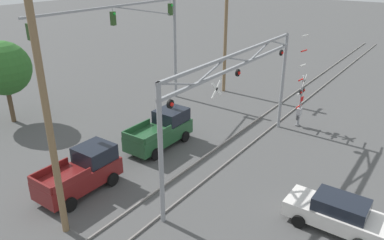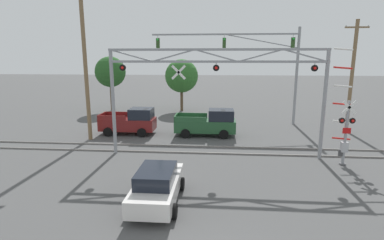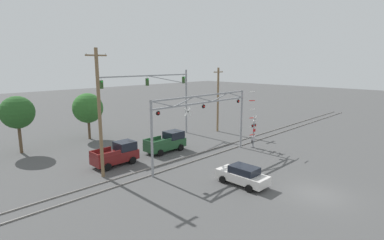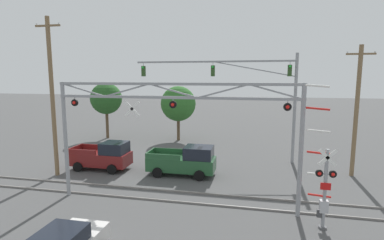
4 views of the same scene
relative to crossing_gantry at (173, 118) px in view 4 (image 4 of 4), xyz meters
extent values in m
cube|color=gray|center=(0.02, 0.28, -4.63)|extent=(80.00, 0.08, 0.10)
cube|color=gray|center=(0.02, 1.72, -4.63)|extent=(80.00, 0.08, 0.10)
cylinder|color=gray|center=(-6.29, 0.00, -1.43)|extent=(0.22, 0.22, 6.49)
cylinder|color=gray|center=(6.32, 0.00, -1.43)|extent=(0.22, 0.22, 6.49)
cube|color=gray|center=(0.02, 0.00, 1.05)|extent=(12.82, 0.14, 0.14)
cube|color=gray|center=(0.02, 0.00, 1.74)|extent=(12.82, 0.14, 0.14)
cube|color=gray|center=(-5.03, 0.00, 1.40)|extent=(2.54, 0.08, 0.76)
cube|color=gray|center=(-2.51, 0.00, 1.40)|extent=(2.54, 0.08, 0.76)
cube|color=gray|center=(0.02, 0.00, 1.40)|extent=(2.54, 0.08, 0.76)
cube|color=gray|center=(2.54, 0.00, 1.40)|extent=(2.54, 0.08, 0.76)
cube|color=gray|center=(5.06, 0.00, 1.40)|extent=(2.54, 0.08, 0.76)
cylinder|color=black|center=(-5.58, 0.00, 0.69)|extent=(0.38, 0.10, 0.38)
sphere|color=red|center=(-5.58, -0.07, 0.69)|extent=(0.18, 0.18, 0.18)
cylinder|color=gray|center=(-5.58, 0.00, 0.93)|extent=(0.04, 0.04, 0.10)
cylinder|color=black|center=(0.02, 0.00, 0.69)|extent=(0.38, 0.10, 0.38)
sphere|color=red|center=(0.02, -0.07, 0.69)|extent=(0.18, 0.18, 0.18)
cylinder|color=gray|center=(0.02, 0.00, 0.93)|extent=(0.04, 0.04, 0.10)
cylinder|color=black|center=(5.61, 0.00, 0.69)|extent=(0.38, 0.10, 0.38)
sphere|color=red|center=(5.61, -0.07, 0.69)|extent=(0.18, 0.18, 0.18)
cylinder|color=gray|center=(5.61, 0.00, 0.93)|extent=(0.04, 0.04, 0.10)
cube|color=white|center=(-2.19, -0.10, 0.43)|extent=(0.88, 0.03, 0.88)
cube|color=white|center=(-2.19, -0.10, 0.43)|extent=(0.88, 0.03, 0.88)
cylinder|color=black|center=(-2.19, -0.12, 0.43)|extent=(0.04, 0.04, 0.02)
cylinder|color=gray|center=(7.26, -1.05, -2.85)|extent=(0.16, 0.16, 3.67)
cylinder|color=#59595B|center=(7.26, -1.05, -4.63)|extent=(0.35, 0.35, 0.10)
cube|color=white|center=(7.26, -1.16, -1.36)|extent=(0.78, 0.03, 0.78)
cube|color=white|center=(7.26, -1.16, -1.36)|extent=(0.78, 0.03, 0.78)
cylinder|color=black|center=(7.26, -1.18, -1.36)|extent=(0.04, 0.04, 0.02)
cylinder|color=black|center=(6.98, -1.05, -2.11)|extent=(0.32, 0.09, 0.32)
sphere|color=red|center=(6.98, -1.11, -2.11)|extent=(0.16, 0.16, 0.16)
cylinder|color=black|center=(7.54, -1.05, -2.11)|extent=(0.32, 0.09, 0.32)
sphere|color=red|center=(7.54, -1.11, -2.11)|extent=(0.16, 0.16, 0.16)
cube|color=gray|center=(7.26, -1.05, -2.11)|extent=(0.64, 0.06, 0.06)
cube|color=red|center=(7.26, -1.15, -2.66)|extent=(0.44, 0.02, 0.32)
cube|color=#B2B2B7|center=(7.26, -1.05, -3.63)|extent=(0.36, 0.28, 0.56)
cylinder|color=red|center=(7.04, -1.05, -3.14)|extent=(0.98, 0.09, 0.16)
cylinder|color=white|center=(6.97, -1.05, -2.17)|extent=(0.98, 0.09, 0.16)
cylinder|color=red|center=(6.90, -1.05, -1.20)|extent=(0.98, 0.09, 0.16)
cylinder|color=white|center=(6.83, -1.05, -0.23)|extent=(0.98, 0.09, 0.16)
cylinder|color=red|center=(6.76, -1.05, 0.75)|extent=(0.98, 0.09, 0.16)
cylinder|color=white|center=(6.69, -1.05, 1.72)|extent=(0.98, 0.09, 0.16)
cube|color=#3F3F42|center=(7.10, -1.05, -3.98)|extent=(0.24, 0.12, 0.36)
cylinder|color=gray|center=(7.12, 9.69, -0.39)|extent=(0.24, 0.24, 8.59)
cube|color=gray|center=(0.66, 9.69, 3.31)|extent=(12.92, 0.14, 0.14)
cube|color=gray|center=(3.89, 9.69, 2.71)|extent=(6.47, 0.08, 1.28)
cylinder|color=gray|center=(-5.30, 9.69, 3.16)|extent=(0.04, 0.04, 0.30)
cube|color=#28471E|center=(-5.30, 9.69, 2.57)|extent=(0.30, 0.26, 0.88)
sphere|color=green|center=(-5.30, 9.53, 2.88)|extent=(0.18, 0.18, 0.18)
cylinder|color=gray|center=(0.66, 9.69, 3.16)|extent=(0.04, 0.04, 0.30)
cube|color=#28471E|center=(0.66, 9.69, 2.57)|extent=(0.30, 0.26, 0.88)
sphere|color=green|center=(0.66, 9.53, 2.88)|extent=(0.18, 0.18, 0.18)
cylinder|color=gray|center=(6.62, 9.69, 3.16)|extent=(0.04, 0.04, 0.30)
cube|color=#28471E|center=(6.62, 9.69, 2.57)|extent=(0.30, 0.26, 0.88)
sphere|color=green|center=(6.62, 9.53, 2.88)|extent=(0.18, 0.18, 0.18)
cube|color=#23512D|center=(-0.79, 4.85, -3.87)|extent=(4.65, 1.80, 0.91)
cube|color=black|center=(0.44, 4.85, -3.01)|extent=(1.90, 1.66, 0.81)
cube|color=#23512D|center=(-1.83, 3.99, -3.23)|extent=(2.36, 0.08, 0.36)
cube|color=#23512D|center=(-1.83, 5.71, -3.23)|extent=(2.36, 0.08, 0.36)
cube|color=#23512D|center=(-3.06, 4.85, -3.23)|extent=(0.10, 1.72, 0.36)
cylinder|color=black|center=(0.66, 3.94, -4.33)|extent=(0.70, 0.24, 0.70)
cylinder|color=black|center=(0.66, 5.76, -4.33)|extent=(0.70, 0.24, 0.70)
cylinder|color=black|center=(-2.23, 3.94, -4.33)|extent=(0.70, 0.24, 0.70)
cylinder|color=black|center=(-2.23, 5.76, -4.33)|extent=(0.70, 0.24, 0.70)
cube|color=maroon|center=(-6.92, 4.88, -3.87)|extent=(4.29, 1.80, 0.91)
cube|color=black|center=(-5.80, 4.88, -3.01)|extent=(1.75, 1.66, 0.81)
cube|color=maroon|center=(-7.89, 4.02, -3.23)|extent=(2.14, 0.08, 0.36)
cube|color=maroon|center=(-7.89, 5.74, -3.23)|extent=(2.14, 0.08, 0.36)
cube|color=maroon|center=(-9.01, 4.88, -3.23)|extent=(0.10, 1.72, 0.36)
cylinder|color=black|center=(-5.59, 3.97, -4.33)|extent=(0.70, 0.24, 0.70)
cylinder|color=black|center=(-5.59, 5.79, -4.33)|extent=(0.70, 0.24, 0.70)
cylinder|color=black|center=(-8.25, 3.97, -4.33)|extent=(0.70, 0.24, 0.70)
cylinder|color=black|center=(-8.25, 5.79, -4.33)|extent=(0.70, 0.24, 0.70)
cylinder|color=brown|center=(-9.23, 3.01, 0.65)|extent=(0.28, 0.28, 10.67)
cube|color=brown|center=(-9.23, 3.01, 5.39)|extent=(1.80, 0.12, 0.12)
cylinder|color=silver|center=(-10.05, 3.01, 5.49)|extent=(0.08, 0.08, 0.12)
cylinder|color=silver|center=(-8.41, 3.01, 5.49)|extent=(0.08, 0.08, 0.12)
cylinder|color=brown|center=(10.77, 7.15, -0.25)|extent=(0.28, 0.28, 8.86)
cube|color=brown|center=(10.77, 7.15, 3.58)|extent=(1.80, 0.12, 0.12)
cylinder|color=silver|center=(9.95, 7.15, 3.68)|extent=(0.08, 0.08, 0.12)
cylinder|color=silver|center=(11.59, 7.15, 3.68)|extent=(0.08, 0.08, 0.12)
cylinder|color=brown|center=(-11.94, 15.43, -3.08)|extent=(0.32, 0.32, 3.21)
sphere|color=#265623|center=(-11.94, 15.43, -0.27)|extent=(3.42, 3.42, 3.42)
cylinder|color=brown|center=(-3.91, 15.97, -3.36)|extent=(0.32, 0.32, 2.65)
sphere|color=#2D6628|center=(-3.91, 15.97, -0.73)|extent=(3.72, 3.72, 3.72)
camera|label=1|loc=(-16.62, -8.98, 6.09)|focal=35.00mm
camera|label=2|loc=(0.08, -17.81, 1.27)|focal=28.00mm
camera|label=3|loc=(-21.01, -19.24, 4.80)|focal=28.00mm
camera|label=4|loc=(4.15, -14.66, 2.11)|focal=28.00mm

